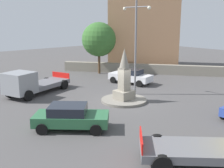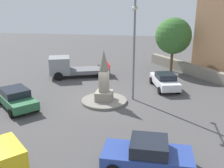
{
  "view_description": "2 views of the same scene",
  "coord_description": "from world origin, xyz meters",
  "px_view_note": "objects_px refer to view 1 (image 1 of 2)",
  "views": [
    {
      "loc": [
        -15.38,
        14.31,
        6.24
      ],
      "look_at": [
        0.9,
        0.45,
        1.28
      ],
      "focal_mm": 45.5,
      "sensor_mm": 36.0,
      "label": 1
    },
    {
      "loc": [
        -18.57,
        -3.67,
        7.56
      ],
      "look_at": [
        0.94,
        -0.46,
        1.19
      ],
      "focal_mm": 41.89,
      "sensor_mm": 36.0,
      "label": 2
    }
  ],
  "objects_px": {
    "monument": "(124,79)",
    "car_white_far_side": "(131,76)",
    "corner_building": "(146,35)",
    "car_green_parked_left": "(71,117)",
    "tree_near_wall": "(99,39)",
    "truck_grey_near_island": "(29,84)",
    "streetlamp": "(136,39)"
  },
  "relations": [
    {
      "from": "car_green_parked_left",
      "to": "car_white_far_side",
      "type": "relative_size",
      "value": 0.97
    },
    {
      "from": "car_green_parked_left",
      "to": "car_white_far_side",
      "type": "bearing_deg",
      "value": -60.14
    },
    {
      "from": "streetlamp",
      "to": "truck_grey_near_island",
      "type": "distance_m",
      "value": 9.42
    },
    {
      "from": "car_green_parked_left",
      "to": "truck_grey_near_island",
      "type": "relative_size",
      "value": 0.68
    },
    {
      "from": "monument",
      "to": "car_green_parked_left",
      "type": "height_order",
      "value": "monument"
    },
    {
      "from": "streetlamp",
      "to": "corner_building",
      "type": "bearing_deg",
      "value": -50.22
    },
    {
      "from": "truck_grey_near_island",
      "to": "streetlamp",
      "type": "bearing_deg",
      "value": -127.51
    },
    {
      "from": "car_green_parked_left",
      "to": "corner_building",
      "type": "relative_size",
      "value": 0.51
    },
    {
      "from": "monument",
      "to": "streetlamp",
      "type": "bearing_deg",
      "value": -65.52
    },
    {
      "from": "car_green_parked_left",
      "to": "car_white_far_side",
      "type": "distance_m",
      "value": 12.5
    },
    {
      "from": "streetlamp",
      "to": "corner_building",
      "type": "distance_m",
      "value": 14.37
    },
    {
      "from": "streetlamp",
      "to": "corner_building",
      "type": "relative_size",
      "value": 0.9
    },
    {
      "from": "car_white_far_side",
      "to": "truck_grey_near_island",
      "type": "xyz_separation_m",
      "value": [
        2.18,
        9.47,
        0.28
      ]
    },
    {
      "from": "monument",
      "to": "car_white_far_side",
      "type": "height_order",
      "value": "monument"
    },
    {
      "from": "streetlamp",
      "to": "car_green_parked_left",
      "type": "bearing_deg",
      "value": 110.47
    },
    {
      "from": "car_white_far_side",
      "to": "tree_near_wall",
      "type": "bearing_deg",
      "value": -8.12
    },
    {
      "from": "monument",
      "to": "tree_near_wall",
      "type": "bearing_deg",
      "value": -28.53
    },
    {
      "from": "monument",
      "to": "car_white_far_side",
      "type": "distance_m",
      "value": 6.33
    },
    {
      "from": "car_green_parked_left",
      "to": "corner_building",
      "type": "bearing_deg",
      "value": -57.56
    },
    {
      "from": "monument",
      "to": "streetlamp",
      "type": "height_order",
      "value": "streetlamp"
    },
    {
      "from": "car_green_parked_left",
      "to": "tree_near_wall",
      "type": "relative_size",
      "value": 0.74
    },
    {
      "from": "streetlamp",
      "to": "car_green_parked_left",
      "type": "relative_size",
      "value": 1.76
    },
    {
      "from": "corner_building",
      "to": "tree_near_wall",
      "type": "distance_m",
      "value": 7.61
    },
    {
      "from": "car_green_parked_left",
      "to": "truck_grey_near_island",
      "type": "xyz_separation_m",
      "value": [
        8.4,
        -1.37,
        0.26
      ]
    },
    {
      "from": "streetlamp",
      "to": "car_white_far_side",
      "type": "height_order",
      "value": "streetlamp"
    },
    {
      "from": "truck_grey_near_island",
      "to": "tree_near_wall",
      "type": "height_order",
      "value": "tree_near_wall"
    },
    {
      "from": "streetlamp",
      "to": "tree_near_wall",
      "type": "distance_m",
      "value": 9.93
    },
    {
      "from": "car_green_parked_left",
      "to": "corner_building",
      "type": "xyz_separation_m",
      "value": [
        12.29,
        -19.33,
        3.43
      ]
    },
    {
      "from": "corner_building",
      "to": "tree_near_wall",
      "type": "height_order",
      "value": "corner_building"
    },
    {
      "from": "car_white_far_side",
      "to": "corner_building",
      "type": "height_order",
      "value": "corner_building"
    },
    {
      "from": "car_white_far_side",
      "to": "corner_building",
      "type": "distance_m",
      "value": 10.98
    },
    {
      "from": "car_white_far_side",
      "to": "tree_near_wall",
      "type": "distance_m",
      "value": 6.98
    }
  ]
}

